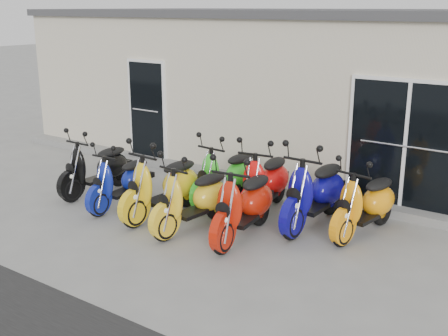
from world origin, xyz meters
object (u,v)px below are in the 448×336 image
at_px(scooter_front_red, 244,195).
at_px(scooter_back_green, 227,167).
at_px(scooter_front_orange_a, 162,176).
at_px(scooter_back_red, 265,174).
at_px(scooter_back_yellow, 366,194).
at_px(scooter_front_orange_b, 193,189).
at_px(scooter_front_blue, 121,173).
at_px(scooter_back_blue, 315,182).
at_px(scooter_front_black, 96,160).

distance_m(scooter_front_red, scooter_back_green, 1.62).
xyz_separation_m(scooter_front_orange_a, scooter_back_red, (1.32, 1.12, 0.00)).
xyz_separation_m(scooter_front_red, scooter_back_yellow, (1.46, 1.18, -0.04)).
bearing_deg(scooter_front_orange_a, scooter_back_green, 69.71).
relative_size(scooter_front_red, scooter_back_red, 1.00).
distance_m(scooter_front_red, scooter_back_red, 1.16).
relative_size(scooter_front_orange_b, scooter_back_yellow, 1.01).
height_order(scooter_front_orange_b, scooter_back_red, scooter_back_red).
distance_m(scooter_back_red, scooter_back_yellow, 1.76).
distance_m(scooter_front_orange_b, scooter_front_red, 0.87).
bearing_deg(scooter_front_blue, scooter_back_blue, 17.30).
bearing_deg(scooter_front_orange_b, scooter_back_green, 107.40).
bearing_deg(scooter_front_red, scooter_back_blue, 52.29).
distance_m(scooter_front_black, scooter_back_red, 3.28).
height_order(scooter_front_orange_b, scooter_front_red, scooter_front_red).
bearing_deg(scooter_front_blue, scooter_front_black, 161.82).
xyz_separation_m(scooter_front_black, scooter_back_yellow, (4.90, 0.99, 0.00)).
relative_size(scooter_front_blue, scooter_back_red, 0.88).
height_order(scooter_front_black, scooter_front_orange_a, scooter_front_orange_a).
bearing_deg(scooter_back_yellow, scooter_front_blue, -154.09).
xyz_separation_m(scooter_front_blue, scooter_back_red, (2.22, 1.19, 0.09)).
relative_size(scooter_front_orange_a, scooter_back_green, 1.04).
height_order(scooter_front_blue, scooter_back_blue, scooter_back_blue).
bearing_deg(scooter_front_black, scooter_back_blue, 12.90).
distance_m(scooter_front_orange_a, scooter_back_green, 1.26).
bearing_deg(scooter_back_yellow, scooter_back_blue, -163.62).
bearing_deg(scooter_back_blue, scooter_front_black, -166.91).
bearing_deg(scooter_front_red, scooter_back_green, 127.67).
height_order(scooter_back_blue, scooter_back_yellow, scooter_back_blue).
bearing_deg(scooter_front_blue, scooter_front_orange_b, -5.65).
distance_m(scooter_front_black, scooter_front_orange_b, 2.62).
distance_m(scooter_front_black, scooter_front_orange_a, 1.83).
relative_size(scooter_front_blue, scooter_back_green, 0.91).
xyz_separation_m(scooter_front_black, scooter_front_orange_b, (2.59, -0.35, 0.01)).
distance_m(scooter_front_orange_b, scooter_back_yellow, 2.67).
height_order(scooter_front_black, scooter_back_red, scooter_back_red).
bearing_deg(scooter_back_red, scooter_back_yellow, -6.14).
distance_m(scooter_front_orange_a, scooter_front_orange_b, 0.79).
xyz_separation_m(scooter_front_orange_b, scooter_back_red, (0.55, 1.29, 0.04)).
distance_m(scooter_front_orange_b, scooter_back_blue, 1.95).
relative_size(scooter_front_orange_b, scooter_back_blue, 0.90).
relative_size(scooter_front_black, scooter_front_red, 0.93).
relative_size(scooter_front_orange_b, scooter_back_green, 0.98).
bearing_deg(scooter_back_green, scooter_front_orange_b, -73.29).
bearing_deg(scooter_back_blue, scooter_back_red, 177.85).
bearing_deg(scooter_front_orange_a, scooter_front_black, 177.09).
height_order(scooter_front_orange_b, scooter_back_blue, scooter_back_blue).
distance_m(scooter_front_blue, scooter_back_blue, 3.38).
xyz_separation_m(scooter_front_red, scooter_back_blue, (0.65, 1.07, 0.04)).
relative_size(scooter_front_blue, scooter_front_orange_b, 0.93).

